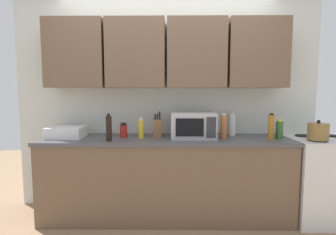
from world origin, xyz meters
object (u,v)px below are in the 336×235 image
(dish_rack, at_px, (66,132))
(bottle_spice_jar, at_px, (224,126))
(microwave, at_px, (193,125))
(bottle_red_sauce, at_px, (124,131))
(bottle_green_oil, at_px, (279,130))
(bottle_amber_vinegar, at_px, (271,127))
(kettle, at_px, (318,131))
(knife_block, at_px, (157,128))
(bottle_soy_dark, at_px, (109,128))
(bottle_yellow_mustard, at_px, (141,128))
(stove_range, at_px, (324,178))
(bottle_white_jar, at_px, (232,124))

(dish_rack, xyz_separation_m, bottle_spice_jar, (1.73, -0.02, 0.07))
(microwave, distance_m, bottle_red_sauce, 0.77)
(bottle_green_oil, bearing_deg, bottle_amber_vinegar, -160.01)
(kettle, relative_size, dish_rack, 0.54)
(knife_block, xyz_separation_m, bottle_spice_jar, (0.73, -0.08, 0.03))
(bottle_spice_jar, bearing_deg, bottle_soy_dark, -172.31)
(kettle, distance_m, bottle_spice_jar, 0.95)
(bottle_amber_vinegar, bearing_deg, bottle_spice_jar, 172.81)
(knife_block, height_order, bottle_red_sauce, knife_block)
(kettle, distance_m, dish_rack, 2.68)
(microwave, bearing_deg, bottle_red_sauce, 178.02)
(bottle_green_oil, relative_size, bottle_spice_jar, 0.78)
(dish_rack, distance_m, bottle_yellow_mustard, 0.83)
(microwave, bearing_deg, knife_block, 171.99)
(microwave, height_order, dish_rack, microwave)
(kettle, relative_size, knife_block, 0.72)
(microwave, relative_size, bottle_spice_jar, 1.77)
(bottle_red_sauce, relative_size, bottle_spice_jar, 0.59)
(knife_block, bearing_deg, bottle_green_oil, -4.30)
(stove_range, distance_m, knife_block, 1.92)
(bottle_yellow_mustard, bearing_deg, bottle_green_oil, -1.08)
(stove_range, relative_size, bottle_red_sauce, 5.65)
(kettle, bearing_deg, stove_range, 39.47)
(microwave, height_order, bottle_yellow_mustard, microwave)
(bottle_spice_jar, bearing_deg, dish_rack, 179.45)
(microwave, xyz_separation_m, bottle_red_sauce, (-0.77, 0.03, -0.06))
(stove_range, relative_size, bottle_yellow_mustard, 4.06)
(bottle_amber_vinegar, bearing_deg, bottle_yellow_mustard, 177.27)
(dish_rack, relative_size, bottle_amber_vinegar, 1.36)
(knife_block, bearing_deg, microwave, -8.01)
(bottle_soy_dark, bearing_deg, kettle, 0.55)
(bottle_white_jar, distance_m, bottle_spice_jar, 0.24)
(bottle_red_sauce, xyz_separation_m, bottle_soy_dark, (-0.11, -0.21, 0.06))
(stove_range, height_order, bottle_spice_jar, bottle_spice_jar)
(kettle, xyz_separation_m, microwave, (-1.28, 0.16, 0.04))
(microwave, relative_size, bottle_yellow_mustard, 2.14)
(stove_range, bearing_deg, kettle, -140.53)
(bottle_yellow_mustard, xyz_separation_m, bottle_amber_vinegar, (1.39, -0.07, 0.03))
(bottle_soy_dark, xyz_separation_m, bottle_spice_jar, (1.22, 0.16, -0.00))
(bottle_yellow_mustard, bearing_deg, bottle_soy_dark, -151.72)
(knife_block, height_order, bottle_soy_dark, knife_block)
(bottle_yellow_mustard, height_order, bottle_green_oil, bottle_yellow_mustard)
(bottle_green_oil, bearing_deg, dish_rack, 179.01)
(microwave, relative_size, knife_block, 1.68)
(stove_range, bearing_deg, bottle_spice_jar, 179.82)
(stove_range, height_order, knife_block, knife_block)
(stove_range, distance_m, bottle_amber_vinegar, 0.85)
(microwave, distance_m, knife_block, 0.40)
(bottle_white_jar, xyz_separation_m, bottle_spice_jar, (-0.14, -0.20, 0.00))
(stove_range, distance_m, bottle_green_oil, 0.75)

